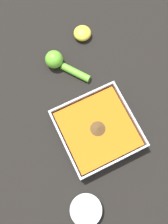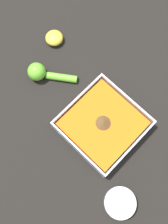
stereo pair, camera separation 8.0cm
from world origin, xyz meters
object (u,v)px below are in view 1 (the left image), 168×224
object	(u,v)px
lemon_squeezer	(59,62)
spice_bowl	(86,210)
square_dish	(97,130)
lemon_half	(82,33)

from	to	relation	value
lemon_squeezer	spice_bowl	bearing A→B (deg)	129.53
square_dish	lemon_half	xyz separation A→B (m)	(-0.33, 0.11, -0.00)
spice_bowl	lemon_squeezer	world-z (taller)	lemon_squeezer
square_dish	lemon_squeezer	xyz separation A→B (m)	(-0.26, -0.01, 0.01)
square_dish	lemon_half	size ratio (longest dim) A/B	3.70
square_dish	spice_bowl	distance (m)	0.24
square_dish	spice_bowl	size ratio (longest dim) A/B	2.48
square_dish	lemon_half	bearing A→B (deg)	161.84
spice_bowl	lemon_half	xyz separation A→B (m)	(-0.53, 0.25, 0.00)
square_dish	lemon_half	world-z (taller)	square_dish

